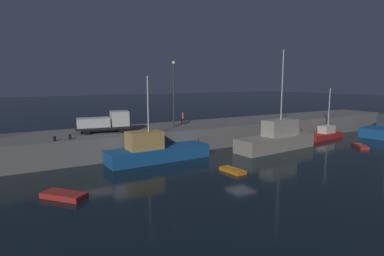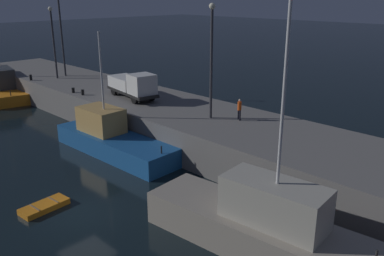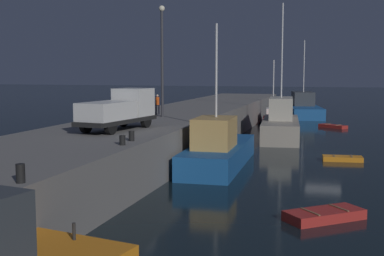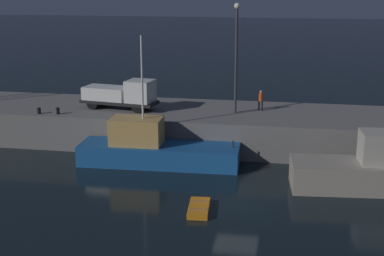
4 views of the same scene
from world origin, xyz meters
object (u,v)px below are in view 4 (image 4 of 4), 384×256
Objects in this scene: bollard_west at (39,111)px; bollard_central at (58,111)px; dockworker at (261,99)px; utility_truck at (122,94)px; fishing_boat_orange at (154,149)px; lamp_post_central at (236,50)px; dinghy_orange_near at (199,208)px.

bollard_central is (1.44, 0.14, 0.02)m from bollard_west.
utility_truck is at bearing -172.16° from dockworker.
fishing_boat_orange is 1.36× the size of lamp_post_central.
fishing_boat_orange is 9.72m from dockworker.
bollard_central is at bearing 162.74° from fishing_boat_orange.
utility_truck is 12.50× the size of bollard_central.
bollard_west is 1.45m from bollard_central.
bollard_west is 0.93× the size of bollard_central.
bollard_central is at bearing -165.03° from dockworker.
dinghy_orange_near is 5.84× the size of bollard_west.
dinghy_orange_near is 16.29m from bollard_central.
lamp_post_central reaches higher than fishing_boat_orange.
dockworker is (2.37, 14.05, 3.36)m from dinghy_orange_near.
bollard_central reaches higher than bollard_west.
dinghy_orange_near is at bearing -59.54° from fishing_boat_orange.
fishing_boat_orange is at bearing -132.55° from lamp_post_central.
bollard_central is at bearing -149.41° from utility_truck.
dockworker reaches higher than bollard_central.
lamp_post_central is 1.32× the size of utility_truck.
utility_truck is (-8.26, 12.59, 3.64)m from dinghy_orange_near.
bollard_central is at bearing 141.15° from dinghy_orange_near.
utility_truck reaches higher than bollard_west.
lamp_post_central is (0.53, 13.00, 7.22)m from dinghy_orange_near.
lamp_post_central is at bearing -150.30° from dockworker.
dinghy_orange_near is at bearing -92.33° from lamp_post_central.
lamp_post_central is (4.98, 5.43, 6.29)m from fishing_boat_orange.
bollard_west is (-14.47, -3.07, -4.52)m from lamp_post_central.
lamp_post_central is at bearing 2.69° from utility_truck.
bollard_central is (-12.51, 10.07, 2.71)m from dinghy_orange_near.
utility_truck is 5.02m from bollard_central.
utility_truck is 3.94× the size of dockworker.
fishing_boat_orange reaches higher than dinghy_orange_near.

